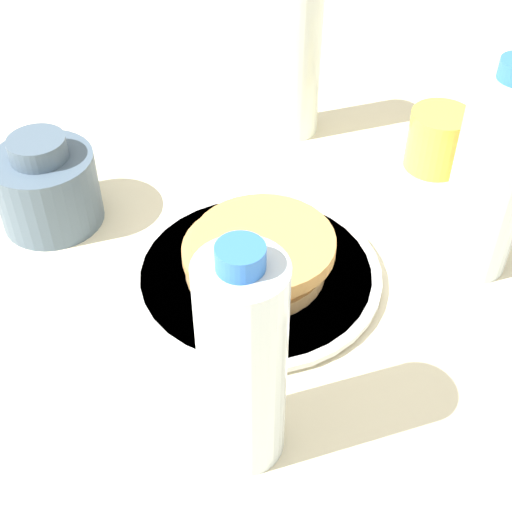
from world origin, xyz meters
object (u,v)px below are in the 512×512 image
(pancake_stack, at_px, (257,254))
(cream_jug, at_px, (47,186))
(plate, at_px, (256,274))
(water_bottle_near, at_px, (491,176))
(juice_glass, at_px, (438,140))
(water_bottle_far, at_px, (243,364))
(water_bottle_mid, at_px, (297,63))

(pancake_stack, relative_size, cream_jug, 1.38)
(plate, xyz_separation_m, water_bottle_near, (0.03, -0.23, 0.11))
(cream_jug, bearing_deg, water_bottle_near, -99.05)
(pancake_stack, bearing_deg, juice_glass, -48.11)
(plate, bearing_deg, water_bottle_far, 176.43)
(pancake_stack, xyz_separation_m, juice_glass, (0.20, -0.23, 0.00))
(pancake_stack, distance_m, cream_jug, 0.26)
(juice_glass, distance_m, water_bottle_near, 0.19)
(pancake_stack, distance_m, juice_glass, 0.30)
(water_bottle_near, distance_m, water_bottle_far, 0.33)
(plate, relative_size, water_bottle_near, 1.11)
(juice_glass, relative_size, water_bottle_mid, 0.36)
(pancake_stack, bearing_deg, plate, 132.26)
(pancake_stack, bearing_deg, water_bottle_mid, -10.49)
(pancake_stack, relative_size, water_bottle_mid, 0.75)
(water_bottle_near, bearing_deg, pancake_stack, 96.61)
(water_bottle_near, bearing_deg, plate, 96.89)
(plate, bearing_deg, cream_jug, 66.33)
(water_bottle_far, bearing_deg, pancake_stack, -3.96)
(pancake_stack, height_order, juice_glass, juice_glass)
(juice_glass, height_order, water_bottle_far, water_bottle_far)
(cream_jug, bearing_deg, water_bottle_mid, -56.98)
(plate, distance_m, water_bottle_far, 0.22)
(cream_jug, xyz_separation_m, water_bottle_far, (-0.30, -0.22, 0.06))
(juice_glass, bearing_deg, water_bottle_near, -178.52)
(juice_glass, relative_size, water_bottle_far, 0.34)
(juice_glass, xyz_separation_m, water_bottle_mid, (0.09, 0.17, 0.06))
(water_bottle_mid, bearing_deg, water_bottle_far, 172.16)
(pancake_stack, distance_m, water_bottle_mid, 0.30)
(pancake_stack, relative_size, water_bottle_near, 0.67)
(pancake_stack, bearing_deg, cream_jug, 66.73)
(pancake_stack, xyz_separation_m, water_bottle_mid, (0.29, -0.05, 0.06))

